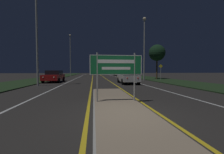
% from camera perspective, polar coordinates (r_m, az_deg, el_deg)
% --- Properties ---
extents(ground_plane, '(160.00, 160.00, 0.00)m').
position_cam_1_polar(ground_plane, '(5.07, 4.77, -14.47)').
color(ground_plane, '#282623').
extents(median_island, '(2.04, 9.36, 0.10)m').
position_cam_1_polar(median_island, '(6.80, 1.57, -9.70)').
color(median_island, '#999993').
rests_on(median_island, ground_plane).
extents(verge_left, '(5.00, 100.00, 0.08)m').
position_cam_1_polar(verge_left, '(26.20, -25.96, -0.89)').
color(verge_left, '#1E3319').
rests_on(verge_left, ground_plane).
extents(verge_right, '(5.00, 100.00, 0.08)m').
position_cam_1_polar(verge_right, '(26.92, 15.93, -0.65)').
color(verge_right, '#1E3319').
rests_on(verge_right, ground_plane).
extents(centre_line_yellow_left, '(0.12, 70.00, 0.01)m').
position_cam_1_polar(centre_line_yellow_left, '(29.78, -7.43, -0.35)').
color(centre_line_yellow_left, gold).
rests_on(centre_line_yellow_left, ground_plane).
extents(centre_line_yellow_right, '(0.12, 70.00, 0.01)m').
position_cam_1_polar(centre_line_yellow_right, '(29.86, -2.80, -0.32)').
color(centre_line_yellow_right, gold).
rests_on(centre_line_yellow_right, ground_plane).
extents(lane_line_white_left, '(0.12, 70.00, 0.01)m').
position_cam_1_polar(lane_line_white_left, '(29.95, -13.17, -0.38)').
color(lane_line_white_left, silver).
rests_on(lane_line_white_left, ground_plane).
extents(lane_line_white_right, '(0.12, 70.00, 0.01)m').
position_cam_1_polar(lane_line_white_right, '(30.23, 2.87, -0.29)').
color(lane_line_white_right, silver).
rests_on(lane_line_white_right, ground_plane).
extents(edge_line_white_left, '(0.10, 70.00, 0.01)m').
position_cam_1_polar(edge_line_white_left, '(30.42, -18.79, -0.40)').
color(edge_line_white_left, silver).
rests_on(edge_line_white_left, ground_plane).
extents(edge_line_white_right, '(0.10, 70.00, 0.01)m').
position_cam_1_polar(edge_line_white_right, '(30.89, 8.36, -0.25)').
color(edge_line_white_right, silver).
rests_on(edge_line_white_right, ground_plane).
extents(highway_sign, '(2.33, 0.07, 2.16)m').
position_cam_1_polar(highway_sign, '(6.65, 1.59, 3.87)').
color(highway_sign, '#9E9E99').
rests_on(highway_sign, median_island).
extents(streetlight_left_near, '(0.57, 0.57, 10.16)m').
position_cam_1_polar(streetlight_left_near, '(16.69, -26.86, 20.59)').
color(streetlight_left_near, '#9E9E99').
rests_on(streetlight_left_near, ground_plane).
extents(streetlight_left_far, '(0.48, 0.48, 10.34)m').
position_cam_1_polar(streetlight_left_far, '(38.80, -15.60, 9.50)').
color(streetlight_left_far, '#9E9E99').
rests_on(streetlight_left_far, ground_plane).
extents(streetlight_right_near, '(0.51, 0.51, 9.32)m').
position_cam_1_polar(streetlight_right_near, '(23.26, 12.21, 13.41)').
color(streetlight_right_near, '#9E9E99').
rests_on(streetlight_right_near, ground_plane).
extents(car_receding_0, '(1.90, 4.25, 1.39)m').
position_cam_1_polar(car_receding_0, '(16.83, 6.09, -0.01)').
color(car_receding_0, silver).
rests_on(car_receding_0, ground_plane).
extents(car_receding_1, '(1.87, 4.48, 1.29)m').
position_cam_1_polar(car_receding_1, '(29.01, 7.09, 0.94)').
color(car_receding_1, '#4C514C').
rests_on(car_receding_1, ground_plane).
extents(car_receding_2, '(1.84, 4.77, 1.39)m').
position_cam_1_polar(car_receding_2, '(40.89, 2.36, 1.49)').
color(car_receding_2, '#B7B7BC').
rests_on(car_receding_2, ground_plane).
extents(car_approaching_0, '(2.02, 4.69, 1.48)m').
position_cam_1_polar(car_approaching_0, '(20.54, -21.20, 0.36)').
color(car_approaching_0, maroon).
rests_on(car_approaching_0, ground_plane).
extents(warning_sign, '(0.60, 0.06, 2.32)m').
position_cam_1_polar(warning_sign, '(23.21, 18.07, 2.39)').
color(warning_sign, '#9E9E99').
rests_on(warning_sign, verge_right).
extents(roadside_palm_right, '(2.70, 2.70, 5.68)m').
position_cam_1_polar(roadside_palm_right, '(26.23, 16.78, 8.78)').
color(roadside_palm_right, '#4C3823').
rests_on(roadside_palm_right, verge_right).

